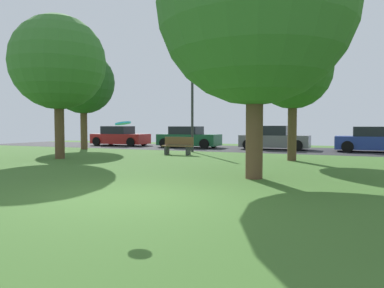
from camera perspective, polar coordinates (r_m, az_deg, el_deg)
The scene contains 13 objects.
ground_plane at distance 7.47m, azimuth -9.11°, elevation -8.37°, with size 44.00×44.00×0.00m, color #3D6628.
road_strip at distance 22.56m, azimuth 13.39°, elevation -0.89°, with size 44.00×6.40×0.01m, color #28282B.
oak_tree_left at distance 17.23m, azimuth -20.57°, elevation 12.03°, with size 4.16×4.16×6.35m.
birch_tree_lone at distance 15.73m, azimuth 15.82°, elevation 11.20°, with size 3.22×3.22×5.40m.
oak_tree_center at distance 10.50m, azimuth 10.09°, elevation 20.83°, with size 5.38×5.38×7.40m.
oak_tree_right at distance 23.65m, azimuth -16.98°, elevation 9.33°, with size 3.90×3.90×6.14m.
frisbee_disc at distance 6.20m, azimuth -10.97°, elevation 3.27°, with size 0.31×0.31×0.07m.
parked_car_red at distance 27.31m, azimuth -11.47°, elevation 1.14°, with size 4.29×1.96×1.45m.
parked_car_green at distance 24.29m, azimuth -0.58°, elevation 0.99°, with size 4.17×1.94×1.43m.
parked_car_grey at distance 22.77m, azimuth 12.93°, elevation 0.82°, with size 4.18×1.93×1.47m.
parked_car_blue at distance 22.36m, azimuth 27.49°, elevation 0.50°, with size 4.50×2.05×1.42m.
park_bench at distance 18.12m, azimuth -2.27°, elevation -0.26°, with size 1.60×0.45×0.90m.
street_lamp_post at distance 20.04m, azimuth 0.05°, elevation 5.15°, with size 0.14×0.14×4.50m, color #2D2D33.
Camera 1 is at (3.96, -6.16, 1.45)m, focal length 33.40 mm.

